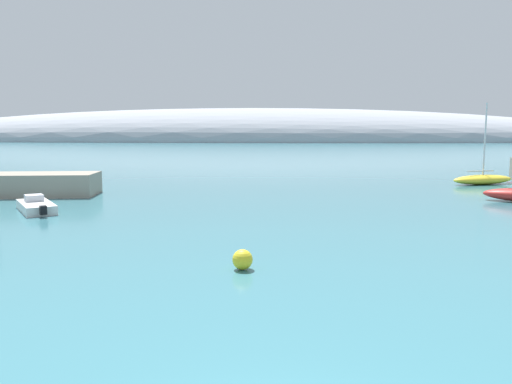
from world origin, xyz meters
TOP-DOWN VIEW (x-y plane):
  - distant_ridge at (-26.72, 241.85)m, footprint 369.69×76.09m
  - sailboat_yellow_near_shore at (17.35, 40.37)m, footprint 6.52×4.03m
  - motorboat_white_foreground at (-15.65, 22.31)m, footprint 4.04×4.62m
  - mooring_buoy_yellow at (-1.79, 10.56)m, footprint 0.72×0.72m

SIDE VIEW (x-z plane):
  - distant_ridge at x=-26.72m, z-range -16.42..16.42m
  - motorboat_white_foreground at x=-15.65m, z-range -0.15..0.80m
  - mooring_buoy_yellow at x=-1.79m, z-range 0.00..0.72m
  - sailboat_yellow_near_shore at x=17.35m, z-range -3.21..4.21m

